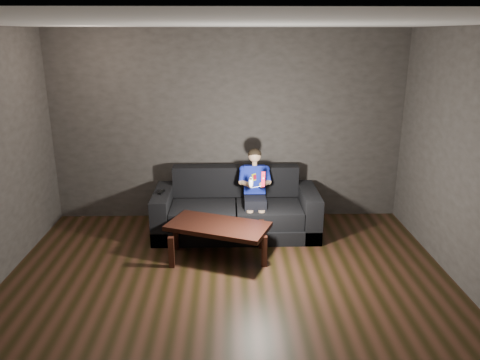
{
  "coord_description": "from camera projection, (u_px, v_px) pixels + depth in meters",
  "views": [
    {
      "loc": [
        0.02,
        -4.08,
        2.62
      ],
      "look_at": [
        0.15,
        1.55,
        0.85
      ],
      "focal_mm": 35.0,
      "sensor_mm": 36.0,
      "label": 1
    }
  ],
  "objects": [
    {
      "name": "child",
      "position": [
        255.0,
        184.0,
        6.2
      ],
      "size": [
        0.43,
        0.52,
        1.05
      ],
      "color": "black",
      "rests_on": "sofa"
    },
    {
      "name": "back_wall",
      "position": [
        228.0,
        127.0,
        6.65
      ],
      "size": [
        5.0,
        0.04,
        2.7
      ],
      "primitive_type": "cube",
      "color": "#342F2D",
      "rests_on": "ground"
    },
    {
      "name": "ceiling",
      "position": [
        226.0,
        23.0,
        3.86
      ],
      "size": [
        5.0,
        5.0,
        0.02
      ],
      "primitive_type": "cube",
      "color": "silver",
      "rests_on": "back_wall"
    },
    {
      "name": "floor",
      "position": [
        229.0,
        307.0,
        4.67
      ],
      "size": [
        5.0,
        5.0,
        0.0
      ],
      "primitive_type": "plane",
      "color": "black",
      "rests_on": "ground"
    },
    {
      "name": "sofa",
      "position": [
        236.0,
        213.0,
        6.39
      ],
      "size": [
        2.2,
        0.95,
        0.85
      ],
      "color": "black",
      "rests_on": "floor"
    },
    {
      "name": "wii_remote_red",
      "position": [
        263.0,
        179.0,
        5.76
      ],
      "size": [
        0.06,
        0.08,
        0.19
      ],
      "color": "red",
      "rests_on": "child"
    },
    {
      "name": "nunchuk_white",
      "position": [
        251.0,
        182.0,
        5.77
      ],
      "size": [
        0.06,
        0.09,
        0.14
      ],
      "color": "white",
      "rests_on": "child"
    },
    {
      "name": "coffee_table",
      "position": [
        218.0,
        229.0,
        5.62
      ],
      "size": [
        1.33,
        0.99,
        0.43
      ],
      "color": "black",
      "rests_on": "floor"
    },
    {
      "name": "wii_remote_black",
      "position": [
        161.0,
        192.0,
        6.19
      ],
      "size": [
        0.07,
        0.16,
        0.03
      ],
      "color": "black",
      "rests_on": "sofa"
    }
  ]
}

